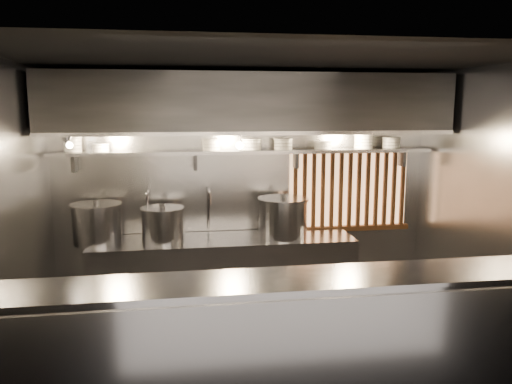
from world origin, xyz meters
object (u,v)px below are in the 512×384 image
object	(u,v)px
heat_lamp	(67,139)
pendant_bulb	(240,145)
stock_pot_left	(97,223)
stock_pot_mid	(163,224)
stock_pot_right	(283,217)

from	to	relation	value
heat_lamp	pendant_bulb	size ratio (longest dim) A/B	1.87
pendant_bulb	stock_pot_left	world-z (taller)	pendant_bulb
heat_lamp	stock_pot_left	distance (m)	1.02
heat_lamp	stock_pot_mid	distance (m)	1.36
stock_pot_left	pendant_bulb	bearing A→B (deg)	1.10
stock_pot_mid	pendant_bulb	bearing A→B (deg)	5.57
pendant_bulb	stock_pot_right	distance (m)	0.97
pendant_bulb	stock_pot_right	world-z (taller)	pendant_bulb
stock_pot_mid	stock_pot_right	bearing A→B (deg)	-0.66
pendant_bulb	stock_pot_mid	size ratio (longest dim) A/B	0.29
pendant_bulb	stock_pot_mid	world-z (taller)	pendant_bulb
heat_lamp	pendant_bulb	bearing A→B (deg)	11.00
stock_pot_mid	stock_pot_left	bearing A→B (deg)	175.59
heat_lamp	stock_pot_mid	bearing A→B (deg)	16.07
stock_pot_right	stock_pot_left	bearing A→B (deg)	178.05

